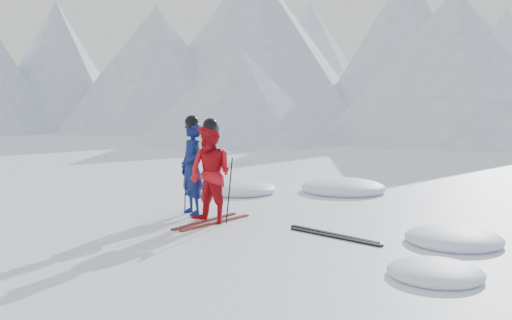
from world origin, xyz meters
The scene contains 12 objects.
ground centered at (0.00, 0.00, 0.00)m, with size 160.00×160.00×0.00m, color white.
skier_blue centered at (-2.83, 0.35, 0.89)m, with size 0.65×0.43×1.79m, color #0D1951.
skier_red centered at (-2.05, -0.09, 0.87)m, with size 0.85×0.66×1.74m, color red.
pole_blue_left centered at (-3.13, 0.50, 0.60)m, with size 0.02×0.02×1.19m, color black.
pole_blue_right centered at (-2.58, 0.60, 0.60)m, with size 0.02×0.02×1.19m, color black.
pole_red_left centered at (-2.35, 0.16, 0.58)m, with size 0.02×0.02×1.16m, color black.
pole_red_right centered at (-1.75, 0.06, 0.58)m, with size 0.02×0.02×1.16m, color black.
ski_worn_left centered at (-2.17, -0.09, 0.01)m, with size 0.09×1.70×0.03m, color black.
ski_worn_right centered at (-1.93, -0.09, 0.01)m, with size 0.09×1.70×0.03m, color black.
ski_loose_a centered at (0.17, 0.22, 0.01)m, with size 0.09×1.70×0.03m, color black.
ski_loose_b centered at (0.27, 0.07, 0.01)m, with size 0.09×1.70×0.03m, color black.
snow_lumps centered at (-1.34, 2.97, 0.00)m, with size 7.20×7.13×0.45m.
Camera 1 is at (3.76, -7.59, 2.03)m, focal length 38.00 mm.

